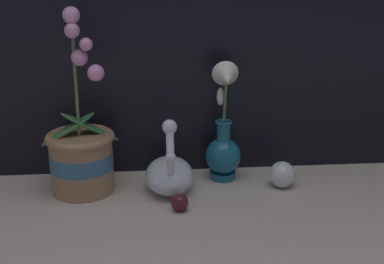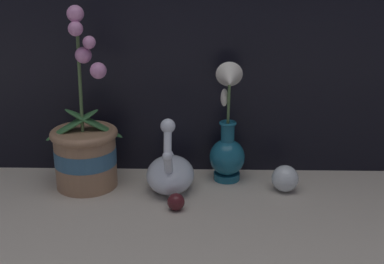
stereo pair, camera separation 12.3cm
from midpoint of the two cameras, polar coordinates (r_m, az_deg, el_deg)
ground_plane at (r=1.16m, az=1.19°, el=-9.92°), size 2.80×2.80×0.00m
orchid_potted_plant at (r=1.32m, az=-8.71°, el=-1.85°), size 0.19×0.16×0.44m
swan_figurine at (r=1.29m, az=0.40°, el=-4.29°), size 0.12×0.19×0.20m
blue_vase at (r=1.33m, az=6.46°, el=-1.11°), size 0.09×0.11×0.31m
glass_sphere at (r=1.33m, az=12.54°, el=-4.92°), size 0.07×0.07×0.07m
glass_bauble at (r=1.21m, az=1.35°, el=-7.53°), size 0.04×0.04×0.04m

